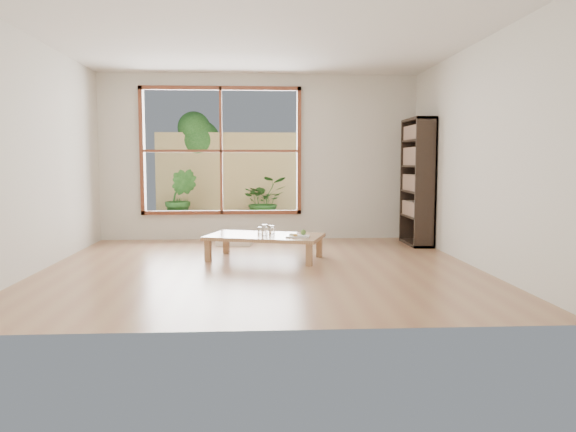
% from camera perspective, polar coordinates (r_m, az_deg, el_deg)
% --- Properties ---
extents(ground, '(5.00, 5.00, 0.00)m').
position_cam_1_polar(ground, '(6.60, -2.73, -5.20)').
color(ground, '#A87C54').
rests_on(ground, ground).
extents(low_table, '(1.59, 1.18, 0.31)m').
position_cam_1_polar(low_table, '(7.09, -2.36, -2.22)').
color(low_table, '#AC8053').
rests_on(low_table, ground).
extents(floor_cushion, '(0.56, 0.56, 0.07)m').
position_cam_1_polar(floor_cushion, '(8.46, -5.37, -2.60)').
color(floor_cushion, white).
rests_on(floor_cushion, ground).
extents(bookshelf, '(0.30, 0.84, 1.86)m').
position_cam_1_polar(bookshelf, '(8.52, 13.01, 3.39)').
color(bookshelf, black).
rests_on(bookshelf, ground).
extents(glass_tall, '(0.08, 0.08, 0.14)m').
position_cam_1_polar(glass_tall, '(7.01, -2.39, -1.43)').
color(glass_tall, silver).
rests_on(glass_tall, low_table).
extents(glass_mid, '(0.08, 0.08, 0.11)m').
position_cam_1_polar(glass_mid, '(7.17, -1.68, -1.40)').
color(glass_mid, silver).
rests_on(glass_mid, low_table).
extents(glass_short, '(0.06, 0.06, 0.08)m').
position_cam_1_polar(glass_short, '(7.20, -1.65, -1.49)').
color(glass_short, silver).
rests_on(glass_short, low_table).
extents(glass_small, '(0.07, 0.07, 0.09)m').
position_cam_1_polar(glass_small, '(7.19, -2.83, -1.47)').
color(glass_small, silver).
rests_on(glass_small, low_table).
extents(food_tray, '(0.31, 0.24, 0.09)m').
position_cam_1_polar(food_tray, '(6.88, 1.10, -1.97)').
color(food_tray, white).
rests_on(food_tray, low_table).
extents(deck, '(2.80, 2.00, 0.05)m').
position_cam_1_polar(deck, '(10.14, -6.34, -1.48)').
color(deck, '#352D26').
rests_on(deck, ground).
extents(garden_bench, '(1.08, 0.32, 0.34)m').
position_cam_1_polar(garden_bench, '(9.96, -8.22, 0.15)').
color(garden_bench, black).
rests_on(garden_bench, deck).
extents(bamboo_fence, '(2.80, 0.06, 1.80)m').
position_cam_1_polar(bamboo_fence, '(11.07, -6.11, 3.78)').
color(bamboo_fence, tan).
rests_on(bamboo_fence, ground).
extents(shrub_right, '(0.98, 0.90, 0.93)m').
position_cam_1_polar(shrub_right, '(10.72, -2.41, 1.56)').
color(shrub_right, '#336726').
rests_on(shrub_right, deck).
extents(shrub_left, '(0.65, 0.55, 1.07)m').
position_cam_1_polar(shrub_left, '(10.62, -10.83, 1.81)').
color(shrub_left, '#336726').
rests_on(shrub_left, deck).
extents(garden_tree, '(1.04, 0.85, 2.22)m').
position_cam_1_polar(garden_tree, '(11.42, -9.50, 7.43)').
color(garden_tree, '#4C3D2D').
rests_on(garden_tree, ground).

